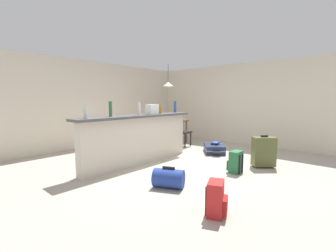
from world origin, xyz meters
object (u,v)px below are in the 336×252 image
object	(u,v)px
bottle_clear	(86,112)
bottle_white	(139,109)
pendant_lamp	(168,84)
dining_chair_near_partition	(181,129)
bottle_blue	(175,107)
grocery_bag	(152,109)
suitcase_flat_navy	(214,149)
suitcase_upright_olive	(264,151)
bottle_amber	(160,109)
dining_table	(169,123)
bottle_green	(110,109)
backpack_green	(235,162)
backpack_red	(216,199)
book_stack	(215,143)

from	to	relation	value
bottle_clear	bottle_white	xyz separation A→B (m)	(1.25, 0.02, 0.03)
pendant_lamp	dining_chair_near_partition	bearing A→B (deg)	-97.40
bottle_blue	grocery_bag	bearing A→B (deg)	-175.98
suitcase_flat_navy	suitcase_upright_olive	world-z (taller)	suitcase_upright_olive
bottle_amber	dining_table	xyz separation A→B (m)	(1.53, 1.11, -0.53)
bottle_green	suitcase_flat_navy	xyz separation A→B (m)	(2.65, -0.76, -1.10)
grocery_bag	backpack_green	xyz separation A→B (m)	(0.39, -1.88, -0.97)
bottle_white	bottle_amber	world-z (taller)	bottle_white
bottle_amber	dining_chair_near_partition	world-z (taller)	bottle_amber
dining_chair_near_partition	suitcase_flat_navy	bearing A→B (deg)	-95.76
bottle_clear	pendant_lamp	bearing A→B (deg)	18.35
dining_table	backpack_green	bearing A→B (deg)	-114.52
bottle_amber	backpack_green	size ratio (longest dim) A/B	0.52
grocery_bag	dining_chair_near_partition	world-z (taller)	grocery_bag
bottle_clear	backpack_red	size ratio (longest dim) A/B	0.51
bottle_white	dining_table	xyz separation A→B (m)	(2.12, 1.06, -0.55)
backpack_green	suitcase_upright_olive	xyz separation A→B (m)	(0.72, -0.27, 0.13)
bottle_blue	grocery_bag	xyz separation A→B (m)	(-0.88, -0.06, -0.04)
bottle_blue	suitcase_upright_olive	distance (m)	2.39
bottle_blue	suitcase_upright_olive	size ratio (longest dim) A/B	0.43
bottle_amber	suitcase_flat_navy	size ratio (longest dim) A/B	0.26
dining_chair_near_partition	book_stack	distance (m)	1.27
grocery_bag	backpack_red	size ratio (longest dim) A/B	0.62
bottle_amber	backpack_red	world-z (taller)	bottle_amber
bottle_blue	book_stack	bearing A→B (deg)	-48.08
bottle_amber	pendant_lamp	distance (m)	2.06
bottle_white	book_stack	world-z (taller)	bottle_white
bottle_green	suitcase_upright_olive	size ratio (longest dim) A/B	0.44
bottle_clear	bottle_blue	size ratio (longest dim) A/B	0.73
pendant_lamp	book_stack	distance (m)	2.45
bottle_clear	bottle_green	bearing A→B (deg)	7.51
bottle_amber	book_stack	world-z (taller)	bottle_amber
bottle_white	dining_chair_near_partition	distance (m)	2.24
pendant_lamp	backpack_red	world-z (taller)	pendant_lamp
pendant_lamp	backpack_green	bearing A→B (deg)	-114.71
bottle_blue	dining_chair_near_partition	bearing A→B (deg)	28.85
suitcase_flat_navy	pendant_lamp	bearing A→B (deg)	83.70
backpack_red	suitcase_upright_olive	distance (m)	2.44
dining_chair_near_partition	bottle_blue	bearing A→B (deg)	-151.15
dining_table	pendant_lamp	world-z (taller)	pendant_lamp
dining_chair_near_partition	backpack_green	world-z (taller)	dining_chair_near_partition
bottle_blue	pendant_lamp	bearing A→B (deg)	49.59
bottle_clear	dining_chair_near_partition	xyz separation A→B (m)	(3.33, 0.53, -0.65)
bottle_amber	grocery_bag	world-z (taller)	same
grocery_bag	suitcase_flat_navy	bearing A→B (deg)	-24.52
bottle_clear	book_stack	xyz separation A→B (m)	(3.23, -0.70, -0.92)
suitcase_flat_navy	dining_table	bearing A→B (deg)	84.58
dining_chair_near_partition	pendant_lamp	world-z (taller)	pendant_lamp
bottle_white	book_stack	size ratio (longest dim) A/B	1.07
suitcase_upright_olive	book_stack	world-z (taller)	suitcase_upright_olive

